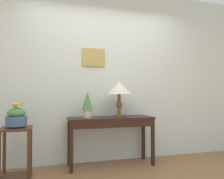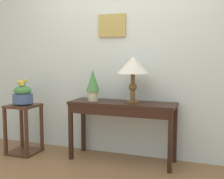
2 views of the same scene
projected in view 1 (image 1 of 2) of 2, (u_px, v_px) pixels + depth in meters
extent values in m
cube|color=silver|center=(103.00, 74.00, 3.62)|extent=(9.00, 0.10, 2.80)
cube|color=tan|center=(94.00, 57.00, 3.52)|extent=(0.36, 0.02, 0.28)
cube|color=#B09891|center=(94.00, 57.00, 3.51)|extent=(0.29, 0.01, 0.23)
cube|color=black|center=(111.00, 118.00, 3.34)|extent=(1.28, 0.41, 0.03)
cube|color=black|center=(114.00, 124.00, 3.16)|extent=(1.21, 0.03, 0.10)
cube|color=black|center=(71.00, 148.00, 2.99)|extent=(0.04, 0.04, 0.69)
cube|color=black|center=(153.00, 142.00, 3.33)|extent=(0.04, 0.04, 0.69)
cube|color=black|center=(69.00, 142.00, 3.33)|extent=(0.04, 0.04, 0.69)
cube|color=black|center=(143.00, 138.00, 3.66)|extent=(0.04, 0.04, 0.69)
cylinder|color=brown|center=(119.00, 116.00, 3.37)|extent=(0.16, 0.16, 0.02)
cylinder|color=brown|center=(119.00, 110.00, 3.37)|extent=(0.06, 0.06, 0.16)
sphere|color=brown|center=(119.00, 105.00, 3.38)|extent=(0.10, 0.10, 0.10)
cylinder|color=brown|center=(119.00, 99.00, 3.38)|extent=(0.05, 0.05, 0.16)
cone|color=beige|center=(119.00, 88.00, 3.38)|extent=(0.37, 0.37, 0.20)
cylinder|color=beige|center=(87.00, 114.00, 3.20)|extent=(0.13, 0.13, 0.12)
cone|color=#478442|center=(87.00, 101.00, 3.21)|extent=(0.16, 0.16, 0.26)
cube|color=#472819|center=(16.00, 129.00, 2.81)|extent=(0.37, 0.37, 0.03)
cube|color=#472819|center=(16.00, 178.00, 2.79)|extent=(0.37, 0.37, 0.03)
cube|color=#472819|center=(29.00, 155.00, 2.69)|extent=(0.04, 0.03, 0.59)
cube|color=#472819|center=(4.00, 151.00, 2.91)|extent=(0.04, 0.04, 0.59)
cube|color=#472819|center=(31.00, 149.00, 3.00)|extent=(0.04, 0.04, 0.59)
cylinder|color=#3D5684|center=(16.00, 127.00, 2.81)|extent=(0.12, 0.12, 0.02)
cylinder|color=#3D5684|center=(16.00, 121.00, 2.81)|extent=(0.26, 0.26, 0.12)
ellipsoid|color=#478442|center=(16.00, 113.00, 2.81)|extent=(0.22, 0.22, 0.12)
cylinder|color=#478442|center=(18.00, 110.00, 2.80)|extent=(0.04, 0.04, 0.15)
sphere|color=gold|center=(19.00, 105.00, 2.79)|extent=(0.04, 0.04, 0.04)
cylinder|color=#478442|center=(19.00, 109.00, 2.82)|extent=(0.07, 0.01, 0.18)
sphere|color=gold|center=(21.00, 102.00, 2.83)|extent=(0.04, 0.04, 0.04)
cylinder|color=#478442|center=(17.00, 111.00, 2.79)|extent=(0.04, 0.05, 0.12)
sphere|color=gold|center=(18.00, 107.00, 2.78)|extent=(0.04, 0.04, 0.04)
cylinder|color=#478442|center=(15.00, 110.00, 2.79)|extent=(0.04, 0.05, 0.16)
sphere|color=gold|center=(14.00, 104.00, 2.76)|extent=(0.04, 0.04, 0.04)
cylinder|color=#478442|center=(16.00, 110.00, 2.81)|extent=(0.03, 0.02, 0.14)
sphere|color=gold|center=(15.00, 105.00, 2.80)|extent=(0.07, 0.07, 0.07)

